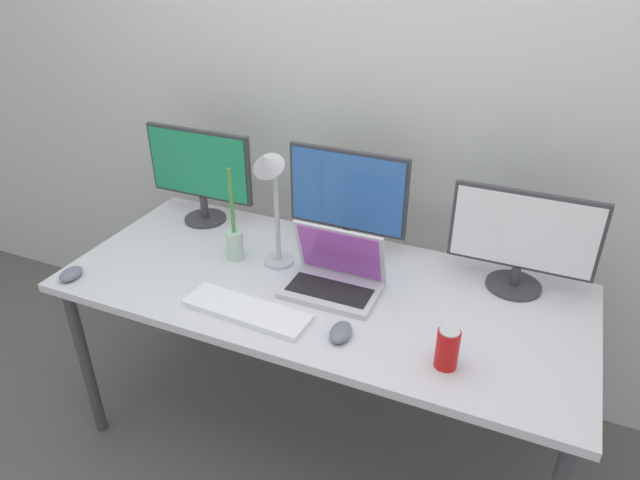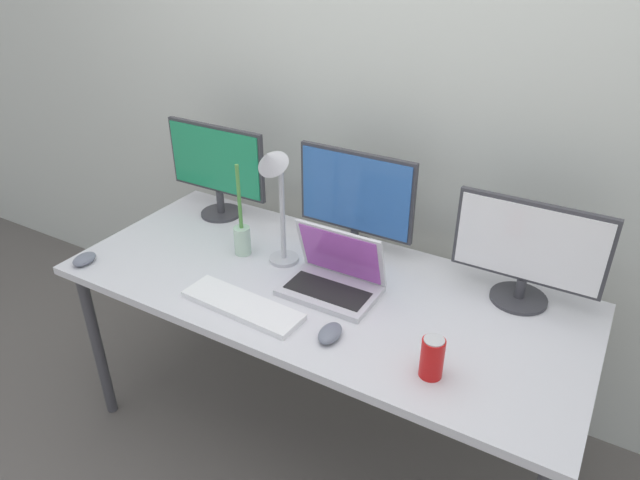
# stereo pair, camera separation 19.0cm
# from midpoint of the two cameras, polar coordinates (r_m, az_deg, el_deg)

# --- Properties ---
(ground_plane) EXTENTS (16.00, 16.00, 0.00)m
(ground_plane) POSITION_cam_midpoint_polar(r_m,az_deg,el_deg) (2.48, 2.31, -18.90)
(ground_plane) COLOR #5B5651
(wall_back) EXTENTS (7.00, 0.08, 2.60)m
(wall_back) POSITION_cam_midpoint_polar(r_m,az_deg,el_deg) (2.26, 10.29, 14.81)
(wall_back) COLOR silver
(wall_back) RESTS_ON ground
(work_desk) EXTENTS (1.81, 0.79, 0.74)m
(work_desk) POSITION_cam_midpoint_polar(r_m,az_deg,el_deg) (2.03, 2.70, -5.93)
(work_desk) COLOR #424247
(work_desk) RESTS_ON ground
(monitor_left) EXTENTS (0.47, 0.17, 0.40)m
(monitor_left) POSITION_cam_midpoint_polar(r_m,az_deg,el_deg) (2.39, -8.07, 7.31)
(monitor_left) COLOR #38383D
(monitor_left) RESTS_ON work_desk
(monitor_center) EXTENTS (0.46, 0.18, 0.39)m
(monitor_center) POSITION_cam_midpoint_polar(r_m,az_deg,el_deg) (2.12, 6.14, 4.10)
(monitor_center) COLOR #38383D
(monitor_center) RESTS_ON work_desk
(monitor_right) EXTENTS (0.48, 0.19, 0.36)m
(monitor_right) POSITION_cam_midpoint_polar(r_m,az_deg,el_deg) (1.96, 22.75, -1.00)
(monitor_right) COLOR #38383D
(monitor_right) RESTS_ON work_desk
(laptop_silver) EXTENTS (0.32, 0.22, 0.23)m
(laptop_silver) POSITION_cam_midpoint_polar(r_m,az_deg,el_deg) (1.94, 4.19, -3.74)
(laptop_silver) COLOR silver
(laptop_silver) RESTS_ON work_desk
(keyboard_main) EXTENTS (0.43, 0.15, 0.02)m
(keyboard_main) POSITION_cam_midpoint_polar(r_m,az_deg,el_deg) (1.88, -4.92, -6.63)
(keyboard_main) COLOR white
(keyboard_main) RESTS_ON work_desk
(mouse_by_keyboard) EXTENTS (0.07, 0.10, 0.03)m
(mouse_by_keyboard) POSITION_cam_midpoint_polar(r_m,az_deg,el_deg) (2.24, -20.31, -1.87)
(mouse_by_keyboard) COLOR slate
(mouse_by_keyboard) RESTS_ON work_desk
(mouse_by_laptop) EXTENTS (0.08, 0.11, 0.03)m
(mouse_by_laptop) POSITION_cam_midpoint_polar(r_m,az_deg,el_deg) (1.75, 4.16, -9.39)
(mouse_by_laptop) COLOR slate
(mouse_by_laptop) RESTS_ON work_desk
(soda_can_near_keyboard) EXTENTS (0.07, 0.07, 0.13)m
(soda_can_near_keyboard) POSITION_cam_midpoint_polar(r_m,az_deg,el_deg) (1.64, 14.49, -11.43)
(soda_can_near_keyboard) COLOR red
(soda_can_near_keyboard) RESTS_ON work_desk
(bamboo_vase) EXTENTS (0.06, 0.06, 0.36)m
(bamboo_vase) POSITION_cam_midpoint_polar(r_m,az_deg,el_deg) (2.15, -5.31, 0.31)
(bamboo_vase) COLOR #B2D1B7
(bamboo_vase) RESTS_ON work_desk
(desk_lamp) EXTENTS (0.11, 0.18, 0.48)m
(desk_lamp) POSITION_cam_midpoint_polar(r_m,az_deg,el_deg) (1.94, -1.82, 5.57)
(desk_lamp) COLOR #B7B7BC
(desk_lamp) RESTS_ON work_desk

